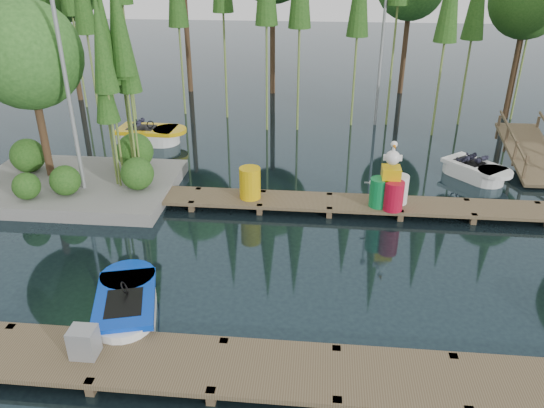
# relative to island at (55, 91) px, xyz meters

# --- Properties ---
(ground_plane) EXTENTS (90.00, 90.00, 0.00)m
(ground_plane) POSITION_rel_island_xyz_m (6.30, -3.29, -3.18)
(ground_plane) COLOR #1A2B31
(near_dock) EXTENTS (18.00, 1.50, 0.50)m
(near_dock) POSITION_rel_island_xyz_m (6.30, -7.79, -2.95)
(near_dock) COLOR brown
(near_dock) RESTS_ON ground
(far_dock) EXTENTS (15.00, 1.20, 0.50)m
(far_dock) POSITION_rel_island_xyz_m (7.30, -0.79, -2.95)
(far_dock) COLOR brown
(far_dock) RESTS_ON ground
(island) EXTENTS (6.20, 4.20, 6.75)m
(island) POSITION_rel_island_xyz_m (0.00, 0.00, 0.00)
(island) COLOR gray
(island) RESTS_ON ground
(lamp_island) EXTENTS (0.30, 0.30, 7.25)m
(lamp_island) POSITION_rel_island_xyz_m (0.80, -0.79, 1.08)
(lamp_island) COLOR gray
(lamp_island) RESTS_ON ground
(lamp_rear) EXTENTS (0.30, 0.30, 7.25)m
(lamp_rear) POSITION_rel_island_xyz_m (10.30, 7.71, 1.08)
(lamp_rear) COLOR gray
(lamp_rear) RESTS_ON ground
(ramp) EXTENTS (1.50, 3.94, 1.49)m
(ramp) POSITION_rel_island_xyz_m (15.30, 3.21, -2.60)
(ramp) COLOR brown
(ramp) RESTS_ON ground
(boat_blue) EXTENTS (1.87, 2.88, 0.90)m
(boat_blue) POSITION_rel_island_xyz_m (4.06, -6.28, -2.92)
(boat_blue) COLOR white
(boat_blue) RESTS_ON ground
(boat_yellow_far) EXTENTS (2.94, 1.43, 1.44)m
(boat_yellow_far) POSITION_rel_island_xyz_m (1.16, 4.51, -2.88)
(boat_yellow_far) COLOR white
(boat_yellow_far) RESTS_ON ground
(boat_white_far) EXTENTS (2.43, 2.59, 1.16)m
(boat_white_far) POSITION_rel_island_xyz_m (13.18, 2.12, -2.92)
(boat_white_far) COLOR white
(boat_white_far) RESTS_ON ground
(utility_cabinet) EXTENTS (0.48, 0.41, 0.59)m
(utility_cabinet) POSITION_rel_island_xyz_m (3.83, -7.79, -2.59)
(utility_cabinet) COLOR gray
(utility_cabinet) RESTS_ON near_dock
(yellow_barrel) EXTENTS (0.63, 0.63, 0.95)m
(yellow_barrel) POSITION_rel_island_xyz_m (5.95, -0.79, -2.41)
(yellow_barrel) COLOR #DDAC0B
(yellow_barrel) RESTS_ON far_dock
(drum_cluster) EXTENTS (1.13, 1.04, 1.95)m
(drum_cluster) POSITION_rel_island_xyz_m (10.03, -0.94, -2.31)
(drum_cluster) COLOR #0D7939
(drum_cluster) RESTS_ON far_dock
(seagull_post) EXTENTS (0.45, 0.24, 0.72)m
(seagull_post) POSITION_rel_island_xyz_m (9.51, -0.79, -2.40)
(seagull_post) COLOR gray
(seagull_post) RESTS_ON far_dock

